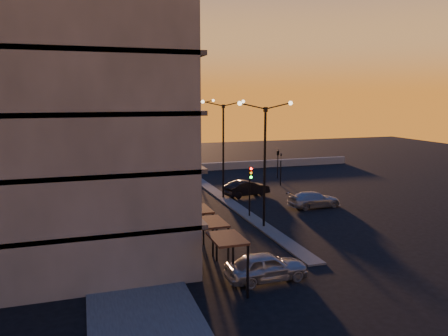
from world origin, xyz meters
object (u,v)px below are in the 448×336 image
(traffic_light_main, at_px, (250,183))
(car_hatchback, at_px, (266,266))
(streetlamp_mid, at_px, (223,141))
(car_wagon, at_px, (314,199))
(car_sedan, at_px, (247,188))

(traffic_light_main, distance_m, car_hatchback, 12.51)
(streetlamp_mid, bearing_deg, traffic_light_main, -90.00)
(streetlamp_mid, relative_size, car_wagon, 1.95)
(traffic_light_main, distance_m, car_wagon, 7.21)
(streetlamp_mid, distance_m, traffic_light_main, 7.62)
(car_sedan, bearing_deg, streetlamp_mid, 85.14)
(car_hatchback, bearing_deg, car_wagon, -38.73)
(traffic_light_main, relative_size, car_wagon, 0.87)
(car_sedan, height_order, car_wagon, car_sedan)
(car_hatchback, relative_size, car_wagon, 0.93)
(car_wagon, bearing_deg, car_hatchback, 139.83)
(traffic_light_main, bearing_deg, car_hatchback, -107.27)
(streetlamp_mid, bearing_deg, car_wagon, -40.40)
(streetlamp_mid, distance_m, car_sedan, 5.47)
(streetlamp_mid, height_order, car_hatchback, streetlamp_mid)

